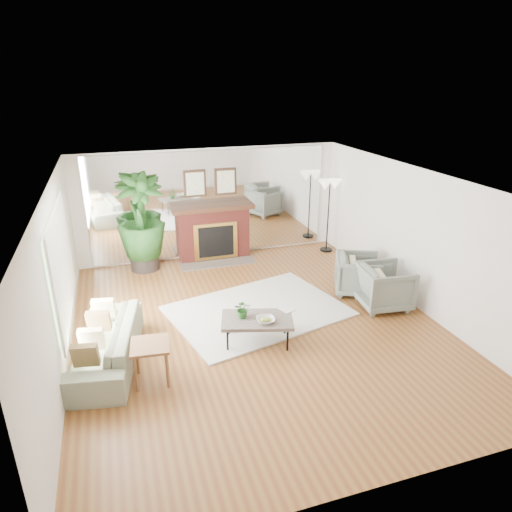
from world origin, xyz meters
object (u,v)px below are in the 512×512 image
object	(u,v)px
fireplace	(214,231)
potted_ficus	(141,220)
side_table	(150,350)
armchair_front	(384,287)
armchair_back	(358,274)
coffee_table	(257,320)
sofa	(106,344)
floor_lamp	(330,191)

from	to	relation	value
fireplace	potted_ficus	xyz separation A→B (m)	(-1.60, -0.16, 0.46)
side_table	potted_ficus	world-z (taller)	potted_ficus
fireplace	armchair_front	world-z (taller)	fireplace
armchair_back	coffee_table	bearing A→B (deg)	139.93
sofa	potted_ficus	distance (m)	3.61
sofa	coffee_table	bearing A→B (deg)	96.04
armchair_back	potted_ficus	world-z (taller)	potted_ficus
fireplace	armchair_front	xyz separation A→B (m)	(2.41, -3.29, -0.26)
coffee_table	side_table	size ratio (longest dim) A/B	2.12
coffee_table	armchair_front	size ratio (longest dim) A/B	1.41
sofa	floor_lamp	bearing A→B (deg)	132.73
armchair_back	floor_lamp	distance (m)	2.56
sofa	armchair_back	distance (m)	4.80
armchair_front	potted_ficus	distance (m)	5.14
sofa	armchair_back	size ratio (longest dim) A/B	2.52
potted_ficus	floor_lamp	world-z (taller)	potted_ficus
coffee_table	armchair_front	world-z (taller)	armchair_front
fireplace	armchair_back	bearing A→B (deg)	-49.20
fireplace	coffee_table	xyz separation A→B (m)	(-0.17, -3.76, -0.25)
fireplace	sofa	size ratio (longest dim) A/B	0.97
sofa	floor_lamp	world-z (taller)	floor_lamp
coffee_table	armchair_back	world-z (taller)	armchair_back
side_table	coffee_table	bearing A→B (deg)	15.47
armchair_back	potted_ficus	bearing A→B (deg)	82.20
side_table	potted_ficus	xyz separation A→B (m)	(0.26, 4.06, 0.63)
side_table	armchair_front	bearing A→B (deg)	12.33
coffee_table	fireplace	bearing A→B (deg)	87.37
armchair_front	floor_lamp	xyz separation A→B (m)	(0.29, 2.94, 1.09)
coffee_table	potted_ficus	world-z (taller)	potted_ficus
coffee_table	floor_lamp	bearing A→B (deg)	49.88
fireplace	armchair_front	distance (m)	4.09
side_table	fireplace	bearing A→B (deg)	66.26
fireplace	floor_lamp	world-z (taller)	fireplace
fireplace	sofa	xyz separation A→B (m)	(-2.45, -3.57, -0.35)
potted_ficus	fireplace	bearing A→B (deg)	5.67
sofa	side_table	size ratio (longest dim) A/B	3.61
fireplace	coffee_table	size ratio (longest dim) A/B	1.65
fireplace	armchair_back	size ratio (longest dim) A/B	2.44
sofa	armchair_front	size ratio (longest dim) A/B	2.39
sofa	side_table	distance (m)	0.90
coffee_table	side_table	world-z (taller)	side_table
sofa	fireplace	bearing A→B (deg)	156.24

